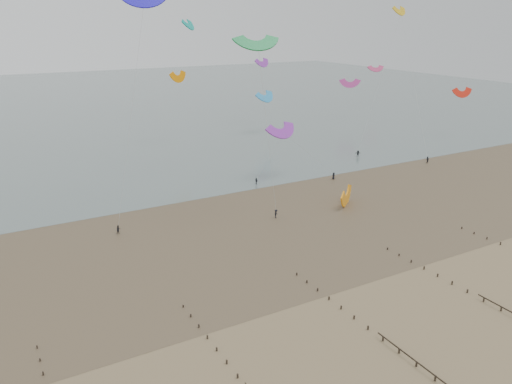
% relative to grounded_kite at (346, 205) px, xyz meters
% --- Properties ---
extents(ground, '(500.00, 500.00, 0.00)m').
position_rel_grounded_kite_xyz_m(ground, '(-29.61, -32.18, 0.00)').
color(ground, brown).
rests_on(ground, ground).
extents(sea_and_shore, '(500.00, 665.00, 0.03)m').
position_rel_grounded_kite_xyz_m(sea_and_shore, '(-33.69, 2.22, 0.01)').
color(sea_and_shore, '#475654').
rests_on(sea_and_shore, ground).
extents(kitesurfers, '(129.47, 29.06, 1.79)m').
position_rel_grounded_kite_xyz_m(kitesurfers, '(-2.18, 15.60, 0.85)').
color(kitesurfers, black).
rests_on(kitesurfers, ground).
extents(grounded_kite, '(9.35, 9.09, 4.05)m').
position_rel_grounded_kite_xyz_m(grounded_kite, '(0.00, 0.00, 0.00)').
color(grounded_kite, orange).
rests_on(grounded_kite, ground).
extents(kites_airborne, '(243.68, 104.61, 35.63)m').
position_rel_grounded_kite_xyz_m(kites_airborne, '(-50.29, 54.55, 22.87)').
color(kites_airborne, purple).
rests_on(kites_airborne, ground).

